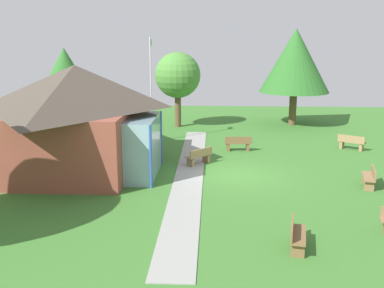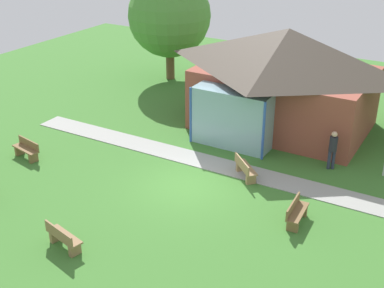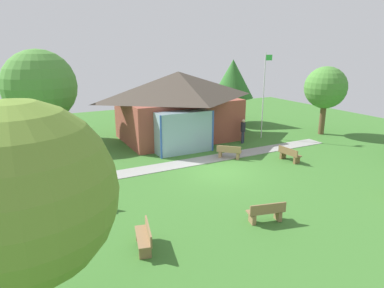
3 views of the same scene
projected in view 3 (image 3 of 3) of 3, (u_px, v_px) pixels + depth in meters
ground_plane at (220, 172)px, 18.78m from camera, size 44.00×44.00×0.00m
pavilion at (179, 105)px, 24.91m from camera, size 9.14×7.30×4.96m
footpath at (201, 161)px, 20.61m from camera, size 19.28×1.43×0.03m
flagpole at (264, 93)px, 24.92m from camera, size 0.64×0.08×6.28m
bench_mid_right at (289, 155)px, 20.47m from camera, size 0.53×1.52×0.84m
bench_front_left at (145, 238)px, 11.52m from camera, size 0.77×1.56×0.84m
bench_mid_left at (88, 203)px, 14.12m from camera, size 1.56×0.72×0.84m
bench_front_center at (266, 213)px, 13.27m from camera, size 1.56×0.77×0.84m
bench_rear_near_path at (229, 152)px, 20.93m from camera, size 1.39×1.35×0.84m
visitor_near_flagpole at (243, 129)px, 24.20m from camera, size 0.34×0.34×1.74m
tree_east_hedge at (326, 88)px, 26.06m from camera, size 3.20×3.20×5.27m
tree_behind_pavilion_left at (40, 86)px, 23.78m from camera, size 5.09×5.09×6.56m
tree_behind_pavilion_right at (233, 79)px, 29.85m from camera, size 3.67×3.67×5.64m
tree_lawn_corner at (21, 196)px, 6.83m from camera, size 3.90×3.90×5.71m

